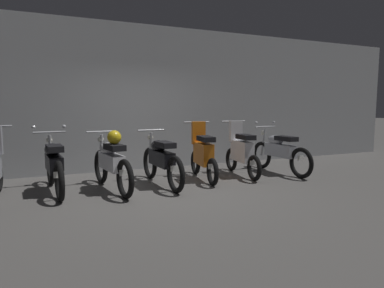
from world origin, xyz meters
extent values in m
plane|color=#565451|center=(0.00, 0.00, 0.00)|extent=(80.00, 80.00, 0.00)
cube|color=#9EA0A3|center=(0.00, 2.39, 1.69)|extent=(16.00, 0.30, 3.39)
torus|color=black|center=(-1.94, 1.33, 0.33)|extent=(0.15, 0.66, 0.65)
torus|color=black|center=(-1.82, 0.04, 0.33)|extent=(0.15, 0.66, 0.65)
cube|color=black|center=(-1.88, 0.68, 0.52)|extent=(0.30, 0.85, 0.28)
ellipsoid|color=black|center=(-1.89, 0.84, 0.73)|extent=(0.30, 0.46, 0.22)
cube|color=black|center=(-1.86, 0.50, 0.80)|extent=(0.29, 0.54, 0.10)
cylinder|color=#B7BABF|center=(-1.93, 1.23, 1.02)|extent=(0.56, 0.09, 0.04)
sphere|color=#B7BABF|center=(-2.18, 1.20, 1.12)|extent=(0.07, 0.07, 0.07)
sphere|color=#B7BABF|center=(-1.67, 1.25, 1.12)|extent=(0.07, 0.07, 0.07)
cylinder|color=#B7BABF|center=(-1.93, 1.28, 0.65)|extent=(0.07, 0.16, 0.65)
sphere|color=silver|center=(-1.93, 1.28, 0.87)|extent=(0.12, 0.12, 0.12)
cube|color=white|center=(-1.82, 0.06, 0.43)|extent=(0.16, 0.03, 0.10)
torus|color=black|center=(-1.04, 1.08, 0.33)|extent=(0.19, 0.66, 0.65)
torus|color=black|center=(-0.84, -0.20, 0.33)|extent=(0.19, 0.66, 0.65)
cube|color=silver|center=(-0.94, 0.44, 0.52)|extent=(0.34, 0.86, 0.28)
ellipsoid|color=silver|center=(-0.96, 0.59, 0.73)|extent=(0.32, 0.47, 0.22)
cube|color=black|center=(-0.91, 0.26, 0.80)|extent=(0.32, 0.55, 0.10)
cylinder|color=#B7BABF|center=(-1.02, 0.98, 1.02)|extent=(0.56, 0.12, 0.04)
cylinder|color=#B7BABF|center=(-1.03, 1.03, 0.65)|extent=(0.08, 0.17, 0.65)
sphere|color=silver|center=(-1.03, 1.03, 0.87)|extent=(0.12, 0.12, 0.12)
cube|color=white|center=(-0.84, -0.18, 0.43)|extent=(0.16, 0.04, 0.10)
sphere|color=gold|center=(-0.91, 0.26, 0.97)|extent=(0.24, 0.24, 0.24)
torus|color=black|center=(-0.04, 1.12, 0.33)|extent=(0.13, 0.65, 0.65)
torus|color=black|center=(0.04, -0.18, 0.33)|extent=(0.13, 0.65, 0.65)
cube|color=black|center=(0.00, 0.47, 0.52)|extent=(0.27, 0.84, 0.28)
ellipsoid|color=black|center=(-0.01, 0.62, 0.73)|extent=(0.29, 0.46, 0.22)
cube|color=black|center=(0.01, 0.29, 0.80)|extent=(0.27, 0.53, 0.10)
cylinder|color=#B7BABF|center=(-0.03, 1.01, 1.02)|extent=(0.56, 0.07, 0.04)
cylinder|color=#B7BABF|center=(-0.04, 1.07, 0.65)|extent=(0.07, 0.16, 0.65)
sphere|color=silver|center=(-0.04, 1.07, 0.87)|extent=(0.12, 0.12, 0.12)
cube|color=white|center=(0.04, -0.15, 0.43)|extent=(0.16, 0.02, 0.10)
torus|color=black|center=(1.02, 1.17, 0.27)|extent=(0.16, 0.54, 0.53)
torus|color=black|center=(0.86, 0.03, 0.27)|extent=(0.16, 0.54, 0.53)
cube|color=orange|center=(0.94, 0.60, 0.54)|extent=(0.32, 0.76, 0.44)
cube|color=orange|center=(0.98, 0.94, 0.94)|extent=(0.29, 0.16, 0.48)
cube|color=black|center=(0.92, 0.44, 0.85)|extent=(0.31, 0.55, 0.10)
cylinder|color=#B7BABF|center=(1.00, 1.08, 1.16)|extent=(0.56, 0.11, 0.04)
cylinder|color=#B7BABF|center=(1.01, 1.12, 0.69)|extent=(0.08, 0.15, 0.85)
sphere|color=silver|center=(1.01, 1.12, 1.01)|extent=(0.12, 0.12, 0.12)
cube|color=white|center=(0.86, 0.05, 0.36)|extent=(0.16, 0.03, 0.10)
torus|color=black|center=(1.94, 1.20, 0.27)|extent=(0.15, 0.54, 0.53)
torus|color=black|center=(1.81, 0.06, 0.27)|extent=(0.15, 0.54, 0.53)
cube|color=silver|center=(1.88, 0.63, 0.54)|extent=(0.30, 0.76, 0.44)
cube|color=silver|center=(1.92, 0.97, 0.94)|extent=(0.29, 0.15, 0.48)
cube|color=black|center=(1.86, 0.47, 0.85)|extent=(0.30, 0.54, 0.10)
cylinder|color=#B7BABF|center=(1.93, 1.11, 1.16)|extent=(0.56, 0.10, 0.04)
cylinder|color=#B7BABF|center=(1.94, 1.16, 0.69)|extent=(0.07, 0.15, 0.85)
sphere|color=silver|center=(1.94, 1.16, 1.01)|extent=(0.12, 0.12, 0.12)
cube|color=white|center=(1.81, 0.08, 0.36)|extent=(0.16, 0.03, 0.10)
torus|color=black|center=(2.78, 1.19, 0.33)|extent=(0.12, 0.65, 0.65)
torus|color=black|center=(2.85, -0.11, 0.33)|extent=(0.12, 0.65, 0.65)
cube|color=#9EA0A8|center=(2.81, 0.54, 0.52)|extent=(0.26, 0.84, 0.28)
ellipsoid|color=#9EA0A8|center=(2.80, 0.70, 0.73)|extent=(0.28, 0.45, 0.22)
cube|color=black|center=(2.82, 0.36, 0.80)|extent=(0.27, 0.53, 0.10)
cylinder|color=#B7BABF|center=(2.78, 1.09, 1.02)|extent=(0.56, 0.07, 0.04)
sphere|color=#B7BABF|center=(2.52, 1.07, 1.12)|extent=(0.07, 0.07, 0.07)
sphere|color=#B7BABF|center=(3.04, 1.10, 1.12)|extent=(0.07, 0.07, 0.07)
cylinder|color=#B7BABF|center=(2.78, 1.14, 0.65)|extent=(0.06, 0.16, 0.65)
sphere|color=silver|center=(2.78, 1.14, 0.87)|extent=(0.12, 0.12, 0.12)
cube|color=white|center=(2.85, -0.08, 0.43)|extent=(0.16, 0.02, 0.10)
camera|label=1|loc=(-1.94, -5.47, 1.48)|focal=31.17mm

